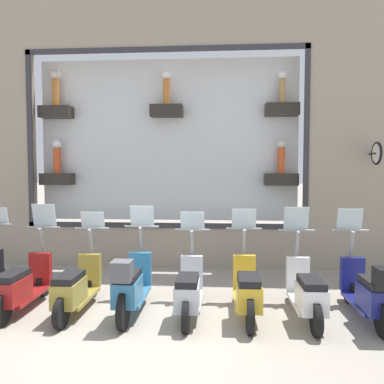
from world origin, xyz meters
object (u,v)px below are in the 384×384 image
(scooter_yellow_2, at_px, (247,290))
(scooter_red_6, at_px, (22,286))
(scooter_olive_5, at_px, (76,288))
(scooter_teal_4, at_px, (131,285))
(scooter_white_1, at_px, (307,292))
(scooter_silver_3, at_px, (189,290))
(scooter_navy_0, at_px, (369,292))

(scooter_yellow_2, relative_size, scooter_red_6, 1.00)
(scooter_yellow_2, distance_m, scooter_olive_5, 2.67)
(scooter_teal_4, bearing_deg, scooter_olive_5, 86.87)
(scooter_white_1, bearing_deg, scooter_yellow_2, 89.87)
(scooter_white_1, distance_m, scooter_yellow_2, 0.89)
(scooter_white_1, distance_m, scooter_red_6, 4.46)
(scooter_yellow_2, height_order, scooter_teal_4, scooter_teal_4)
(scooter_teal_4, distance_m, scooter_olive_5, 0.90)
(scooter_yellow_2, bearing_deg, scooter_olive_5, 90.13)
(scooter_silver_3, relative_size, scooter_olive_5, 1.00)
(scooter_silver_3, bearing_deg, scooter_white_1, -89.87)
(scooter_silver_3, xyz_separation_m, scooter_red_6, (0.01, 2.67, 0.01))
(scooter_navy_0, xyz_separation_m, scooter_yellow_2, (0.06, 1.78, -0.04))
(scooter_teal_4, distance_m, scooter_red_6, 1.78)
(scooter_yellow_2, bearing_deg, scooter_red_6, 90.01)
(scooter_olive_5, xyz_separation_m, scooter_red_6, (0.01, 0.89, 0.01))
(scooter_teal_4, xyz_separation_m, scooter_olive_5, (0.05, 0.89, -0.07))
(scooter_navy_0, bearing_deg, scooter_white_1, 86.01)
(scooter_white_1, xyz_separation_m, scooter_silver_3, (-0.00, 1.78, -0.01))
(scooter_olive_5, bearing_deg, scooter_yellow_2, -89.87)
(scooter_navy_0, bearing_deg, scooter_teal_4, 89.85)
(scooter_navy_0, distance_m, scooter_white_1, 0.89)
(scooter_olive_5, bearing_deg, scooter_navy_0, -90.75)
(scooter_teal_4, height_order, scooter_red_6, scooter_red_6)
(scooter_silver_3, height_order, scooter_teal_4, scooter_teal_4)
(scooter_olive_5, relative_size, scooter_red_6, 1.00)
(scooter_teal_4, relative_size, scooter_olive_5, 1.01)
(scooter_yellow_2, xyz_separation_m, scooter_teal_4, (-0.05, 1.78, 0.05))
(scooter_white_1, distance_m, scooter_teal_4, 2.67)
(scooter_navy_0, distance_m, scooter_silver_3, 2.67)
(scooter_navy_0, relative_size, scooter_silver_3, 1.00)
(scooter_red_6, bearing_deg, scooter_yellow_2, -89.99)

